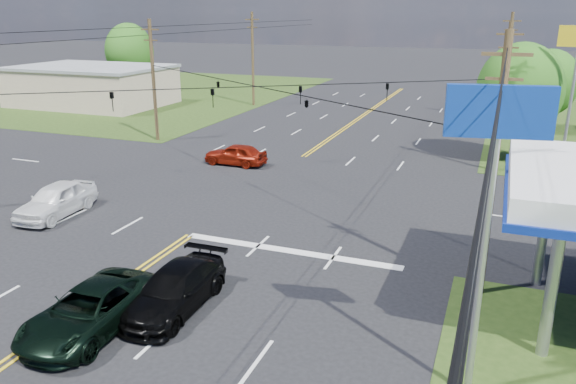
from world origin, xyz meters
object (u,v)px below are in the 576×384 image
at_px(pole_nw, 153,79).
at_px(suv_black, 175,289).
at_px(pole_left_far, 253,58).
at_px(pole_se, 494,166).
at_px(retail_nw, 92,87).
at_px(tree_far_l, 129,51).
at_px(polesign_se, 494,158).
at_px(tree_right_b, 549,83).
at_px(pickup_dkgreen, 91,310).
at_px(tree_right_a, 519,92).
at_px(pole_right_far, 507,66).
at_px(pole_ne, 503,96).
at_px(pickup_white, 56,200).

height_order(pole_nw, suv_black, pole_nw).
xyz_separation_m(pole_left_far, suv_black, (16.00, -42.08, -4.43)).
bearing_deg(pole_left_far, pole_se, -54.90).
relative_size(retail_nw, tree_far_l, 1.83).
xyz_separation_m(pole_se, suv_black, (-10.00, -5.08, -4.18)).
bearing_deg(polesign_se, tree_right_b, 84.90).
relative_size(pickup_dkgreen, suv_black, 1.05).
bearing_deg(polesign_se, tree_right_a, 87.90).
relative_size(tree_right_a, pickup_dkgreen, 1.53).
bearing_deg(pickup_dkgreen, tree_right_a, 64.91).
height_order(pole_nw, pole_right_far, pole_right_far).
height_order(pole_ne, tree_far_l, pole_ne).
bearing_deg(retail_nw, pole_se, -35.79).
xyz_separation_m(pole_nw, pickup_white, (5.20, -17.00, -4.08)).
xyz_separation_m(retail_nw, tree_far_l, (-2.00, 10.00, 3.19)).
distance_m(tree_right_a, tree_right_b, 12.27).
bearing_deg(pickup_dkgreen, pole_nw, 118.58).
distance_m(pole_right_far, polesign_se, 43.28).
relative_size(pole_se, pole_right_far, 0.95).
bearing_deg(polesign_se, tree_far_l, 133.60).
relative_size(pickup_white, polesign_se, 0.58).
bearing_deg(pole_nw, pole_se, -34.70).
bearing_deg(pole_nw, pole_left_far, 90.00).
bearing_deg(suv_black, polesign_se, -7.39).
height_order(pole_ne, tree_right_b, pole_ne).
relative_size(pole_nw, tree_right_a, 1.16).
bearing_deg(pole_left_far, pickup_dkgreen, -72.23).
relative_size(pole_se, pole_left_far, 0.95).
bearing_deg(tree_right_a, retail_nw, 167.20).
bearing_deg(polesign_se, pickup_white, 160.78).
distance_m(pole_left_far, pickup_white, 36.63).
bearing_deg(pole_se, pole_right_far, 90.00).
xyz_separation_m(tree_right_b, polesign_se, (-3.50, -39.25, 2.49)).
xyz_separation_m(retail_nw, tree_right_b, (46.50, 2.00, 2.22)).
xyz_separation_m(tree_right_a, polesign_se, (-1.00, -27.25, 1.84)).
relative_size(retail_nw, pickup_white, 3.25).
distance_m(tree_right_b, suv_black, 40.55).
distance_m(tree_right_a, suv_black, 28.60).
distance_m(pole_left_far, suv_black, 45.23).
distance_m(pole_nw, pickup_dkgreen, 29.29).
distance_m(tree_right_a, pickup_white, 29.86).
bearing_deg(tree_right_a, tree_right_b, 78.23).
distance_m(pole_ne, pole_left_far, 32.20).
bearing_deg(pole_left_far, tree_far_l, 168.11).
distance_m(pole_nw, pickup_white, 18.24).
relative_size(pole_se, pole_nw, 1.00).
xyz_separation_m(tree_right_a, pickup_white, (-21.80, -20.00, -4.03)).
height_order(pole_nw, pole_ne, same).
bearing_deg(tree_far_l, pole_ne, -27.07).
bearing_deg(pole_right_far, tree_far_l, 174.92).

